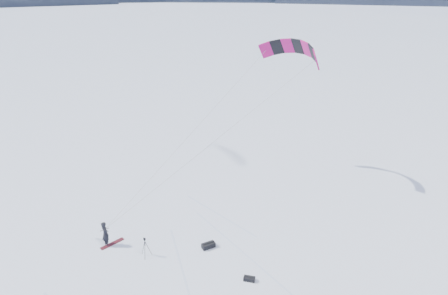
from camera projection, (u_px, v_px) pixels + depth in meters
ground at (165, 272)px, 20.90m from camera, size 1800.00×1800.00×0.00m
horizon_hills at (159, 197)px, 18.94m from camera, size 704.00×704.00×10.90m
snow_tracks at (130, 285)px, 20.02m from camera, size 13.93×9.84×0.01m
snowkiter at (107, 245)px, 23.09m from camera, size 0.53×0.69×1.69m
snowboard at (112, 244)px, 23.18m from camera, size 1.55×0.59×0.04m
tripod at (145, 245)px, 21.82m from camera, size 0.55×0.61×1.29m
gear_bag_a at (208, 245)px, 22.81m from camera, size 0.84×0.44×0.37m
gear_bag_b at (249, 279)px, 20.29m from camera, size 0.65×0.65×0.28m
power_kite at (293, 51)px, 27.76m from camera, size 16.76×5.70×9.90m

